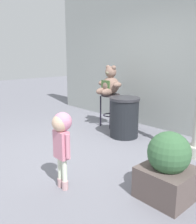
# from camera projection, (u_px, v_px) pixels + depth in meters

# --- Properties ---
(ground_plane) EXTENTS (24.00, 24.00, 0.00)m
(ground_plane) POSITION_uv_depth(u_px,v_px,m) (78.00, 153.00, 3.96)
(ground_plane) COLOR slate
(building_wall) EXTENTS (6.54, 0.30, 3.08)m
(building_wall) POSITION_uv_depth(u_px,v_px,m) (163.00, 55.00, 5.08)
(building_wall) COLOR #949A96
(building_wall) RESTS_ON ground_plane
(bar_stool_with_teddy) EXTENTS (0.40, 0.40, 0.72)m
(bar_stool_with_teddy) POSITION_uv_depth(u_px,v_px,m) (110.00, 103.00, 5.33)
(bar_stool_with_teddy) COLOR #292224
(bar_stool_with_teddy) RESTS_ON ground_plane
(teddy_bear) EXTENTS (0.58, 0.52, 0.62)m
(teddy_bear) POSITION_uv_depth(u_px,v_px,m) (110.00, 84.00, 5.21)
(teddy_bear) COLOR #7D6154
(teddy_bear) RESTS_ON bar_stool_with_teddy
(child_walking) EXTENTS (0.29, 0.23, 0.93)m
(child_walking) POSITION_uv_depth(u_px,v_px,m) (62.00, 134.00, 2.78)
(child_walking) COLOR #C19699
(child_walking) RESTS_ON ground_plane
(trash_bin) EXTENTS (0.57, 0.57, 0.77)m
(trash_bin) POSITION_uv_depth(u_px,v_px,m) (124.00, 117.00, 4.67)
(trash_bin) COLOR black
(trash_bin) RESTS_ON ground_plane
(planter_with_shrub) EXTENTS (0.55, 0.55, 0.76)m
(planter_with_shrub) POSITION_uv_depth(u_px,v_px,m) (168.00, 168.00, 2.66)
(planter_with_shrub) COLOR #574A46
(planter_with_shrub) RESTS_ON ground_plane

